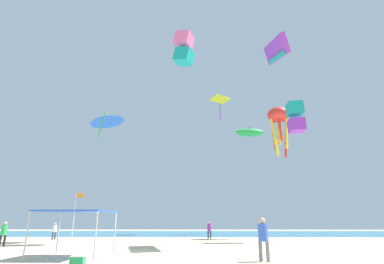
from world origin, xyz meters
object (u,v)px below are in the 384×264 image
(person_leftmost, at_px, (4,232))
(kite_box_teal, at_px, (296,117))
(kite_parafoil_purple, at_px, (276,50))
(kite_diamond_yellow, at_px, (220,100))
(person_near_tent, at_px, (209,229))
(banner_flag, at_px, (75,213))
(kite_inflatable_green, at_px, (250,132))
(person_central, at_px, (263,235))
(person_rightmost, at_px, (55,230))
(cooler_box, at_px, (78,260))
(kite_box_pink, at_px, (184,48))
(kite_octopus_red, at_px, (278,117))
(canopy_tent, at_px, (77,213))
(kite_delta_blue, at_px, (107,119))

(person_leftmost, relative_size, kite_box_teal, 0.57)
(kite_parafoil_purple, distance_m, kite_diamond_yellow, 22.00)
(person_near_tent, relative_size, banner_flag, 0.44)
(kite_inflatable_green, bearing_deg, person_central, 77.79)
(kite_inflatable_green, bearing_deg, person_rightmost, 28.27)
(kite_diamond_yellow, bearing_deg, kite_inflatable_green, -110.71)
(person_leftmost, distance_m, kite_inflatable_green, 34.56)
(person_leftmost, distance_m, kite_box_teal, 26.62)
(person_rightmost, relative_size, cooler_box, 2.81)
(person_leftmost, bearing_deg, kite_box_teal, -49.80)
(person_central, xyz_separation_m, person_rightmost, (-17.47, 16.81, -0.17))
(person_central, distance_m, kite_inflatable_green, 33.78)
(person_rightmost, height_order, kite_diamond_yellow, kite_diamond_yellow)
(person_central, distance_m, kite_diamond_yellow, 35.47)
(person_near_tent, distance_m, kite_box_pink, 19.03)
(person_leftmost, height_order, cooler_box, person_leftmost)
(person_leftmost, xyz_separation_m, kite_box_pink, (12.72, 3.67, 17.37))
(person_central, relative_size, banner_flag, 0.48)
(kite_octopus_red, xyz_separation_m, kite_box_teal, (0.10, -5.47, -1.94))
(banner_flag, xyz_separation_m, kite_box_teal, (19.65, 3.21, 9.27))
(kite_box_teal, bearing_deg, kite_box_pink, -79.95)
(person_central, xyz_separation_m, kite_inflatable_green, (5.22, 30.27, 14.04))
(person_leftmost, relative_size, kite_parafoil_purple, 0.30)
(canopy_tent, distance_m, kite_box_teal, 22.16)
(person_near_tent, distance_m, person_rightmost, 15.85)
(person_leftmost, relative_size, kite_diamond_yellow, 0.48)
(person_central, bearing_deg, person_near_tent, 126.62)
(person_rightmost, bearing_deg, kite_diamond_yellow, 154.77)
(person_central, xyz_separation_m, banner_flag, (-12.90, 10.22, 1.26))
(person_central, height_order, person_rightmost, person_central)
(kite_diamond_yellow, bearing_deg, canopy_tent, 133.61)
(person_rightmost, relative_size, banner_flag, 0.40)
(person_near_tent, height_order, cooler_box, person_near_tent)
(cooler_box, distance_m, kite_parafoil_purple, 22.06)
(person_rightmost, xyz_separation_m, kite_parafoil_purple, (21.40, -8.38, 15.13))
(person_rightmost, height_order, kite_octopus_red, kite_octopus_red)
(banner_flag, xyz_separation_m, kite_delta_blue, (0.99, 2.85, 9.03))
(banner_flag, relative_size, kite_parafoil_purple, 0.69)
(cooler_box, height_order, kite_parafoil_purple, kite_parafoil_purple)
(person_near_tent, bearing_deg, kite_diamond_yellow, 48.24)
(canopy_tent, distance_m, person_near_tent, 19.16)
(kite_octopus_red, xyz_separation_m, kite_diamond_yellow, (-5.99, 10.85, 6.83))
(kite_diamond_yellow, relative_size, kite_box_teal, 1.20)
(canopy_tent, height_order, person_rightmost, canopy_tent)
(canopy_tent, bearing_deg, kite_parafoil_purple, 28.32)
(kite_box_pink, relative_size, kite_octopus_red, 0.59)
(kite_inflatable_green, height_order, kite_box_teal, kite_inflatable_green)
(cooler_box, relative_size, kite_delta_blue, 0.17)
(kite_box_teal, bearing_deg, cooler_box, -44.84)
(kite_inflatable_green, bearing_deg, kite_box_pink, 60.60)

